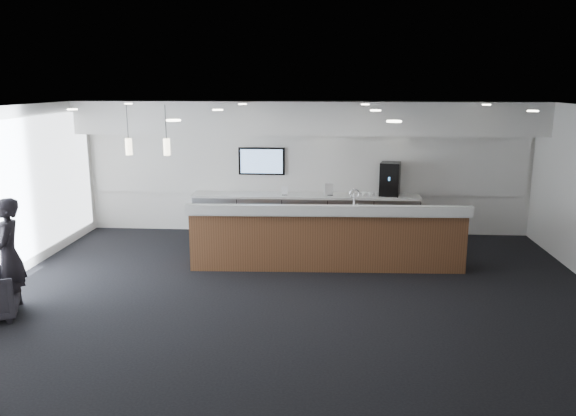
{
  "coord_description": "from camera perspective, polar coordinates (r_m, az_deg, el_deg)",
  "views": [
    {
      "loc": [
        0.51,
        -8.61,
        3.36
      ],
      "look_at": [
        -0.21,
        1.3,
        1.16
      ],
      "focal_mm": 35.0,
      "sensor_mm": 36.0,
      "label": 1
    }
  ],
  "objects": [
    {
      "name": "wall_tv",
      "position": [
        12.73,
        -2.69,
        4.78
      ],
      "size": [
        1.05,
        0.08,
        0.62
      ],
      "color": "black",
      "rests_on": "back_wall"
    },
    {
      "name": "back_credenza",
      "position": [
        12.6,
        1.75,
        -0.72
      ],
      "size": [
        5.06,
        0.66,
        0.95
      ],
      "color": "gray",
      "rests_on": "ground"
    },
    {
      "name": "pendant_left",
      "position": [
        9.92,
        -12.98,
        5.76
      ],
      "size": [
        0.12,
        0.12,
        0.3
      ],
      "primitive_type": "cylinder",
      "color": "#FFEFC6",
      "rests_on": "ceiling"
    },
    {
      "name": "back_wall",
      "position": [
        12.76,
        1.85,
        4.12
      ],
      "size": [
        10.0,
        0.02,
        3.0
      ],
      "primitive_type": "cube",
      "color": "silver",
      "rests_on": "ground"
    },
    {
      "name": "info_sign_right",
      "position": [
        12.4,
        4.17,
        1.9
      ],
      "size": [
        0.2,
        0.08,
        0.27
      ],
      "primitive_type": "cube",
      "rotation": [
        0.0,
        0.0,
        0.33
      ],
      "color": "white",
      "rests_on": "back_credenza"
    },
    {
      "name": "pendant_right",
      "position": [
        10.14,
        -16.78,
        5.69
      ],
      "size": [
        0.12,
        0.12,
        0.3
      ],
      "primitive_type": "cylinder",
      "color": "#FFEFC6",
      "rests_on": "ceiling"
    },
    {
      "name": "cup_1",
      "position": [
        12.46,
        9.66,
        1.41
      ],
      "size": [
        0.15,
        0.15,
        0.1
      ],
      "primitive_type": "imported",
      "rotation": [
        0.0,
        0.0,
        0.65
      ],
      "color": "white",
      "rests_on": "back_credenza"
    },
    {
      "name": "alcove_panel",
      "position": [
        12.72,
        1.84,
        4.55
      ],
      "size": [
        9.8,
        0.06,
        1.4
      ],
      "primitive_type": "cube",
      "color": "silver",
      "rests_on": "back_wall"
    },
    {
      "name": "service_counter",
      "position": [
        10.46,
        3.95,
        -2.96
      ],
      "size": [
        5.11,
        1.04,
        1.49
      ],
      "rotation": [
        0.0,
        0.0,
        0.04
      ],
      "color": "brown",
      "rests_on": "ground"
    },
    {
      "name": "soffit_bulkhead",
      "position": [
        12.2,
        1.8,
        9.17
      ],
      "size": [
        10.0,
        0.9,
        0.7
      ],
      "primitive_type": "cube",
      "color": "silver",
      "rests_on": "back_wall"
    },
    {
      "name": "cup_3",
      "position": [
        12.44,
        8.38,
        1.43
      ],
      "size": [
        0.13,
        0.13,
        0.1
      ],
      "primitive_type": "imported",
      "rotation": [
        0.0,
        0.0,
        1.94
      ],
      "color": "white",
      "rests_on": "back_credenza"
    },
    {
      "name": "lounge_guest",
      "position": [
        9.39,
        -26.5,
        -4.28
      ],
      "size": [
        0.61,
        0.74,
        1.72
      ],
      "primitive_type": "imported",
      "rotation": [
        0.0,
        0.0,
        -1.21
      ],
      "color": "black",
      "rests_on": "ground"
    },
    {
      "name": "info_sign_left",
      "position": [
        12.41,
        -0.34,
        1.77
      ],
      "size": [
        0.14,
        0.03,
        0.2
      ],
      "primitive_type": "cube",
      "rotation": [
        0.0,
        0.0,
        0.06
      ],
      "color": "white",
      "rests_on": "back_credenza"
    },
    {
      "name": "cup_0",
      "position": [
        12.47,
        10.3,
        1.4
      ],
      "size": [
        0.1,
        0.1,
        0.1
      ],
      "primitive_type": "imported",
      "color": "white",
      "rests_on": "back_credenza"
    },
    {
      "name": "ceiling",
      "position": [
        8.64,
        0.8,
        10.11
      ],
      "size": [
        10.0,
        8.0,
        0.02
      ],
      "primitive_type": "cube",
      "color": "black",
      "rests_on": "back_wall"
    },
    {
      "name": "cup_2",
      "position": [
        12.45,
        9.02,
        1.42
      ],
      "size": [
        0.13,
        0.13,
        0.1
      ],
      "primitive_type": "imported",
      "rotation": [
        0.0,
        0.0,
        1.29
      ],
      "color": "white",
      "rests_on": "back_credenza"
    },
    {
      "name": "ground",
      "position": [
        9.26,
        0.75,
        -8.77
      ],
      "size": [
        10.0,
        10.0,
        0.0
      ],
      "primitive_type": "plane",
      "color": "black",
      "rests_on": "ground"
    },
    {
      "name": "ceiling_can_lights",
      "position": [
        8.64,
        0.8,
        9.91
      ],
      "size": [
        7.0,
        5.0,
        0.02
      ],
      "primitive_type": null,
      "color": "white",
      "rests_on": "ceiling"
    },
    {
      "name": "coffee_machine",
      "position": [
        12.55,
        10.32,
        2.92
      ],
      "size": [
        0.5,
        0.59,
        0.73
      ],
      "rotation": [
        0.0,
        0.0,
        -0.2
      ],
      "color": "black",
      "rests_on": "back_credenza"
    },
    {
      "name": "cup_4",
      "position": [
        12.43,
        7.74,
        1.44
      ],
      "size": [
        0.14,
        0.14,
        0.1
      ],
      "primitive_type": "imported",
      "rotation": [
        0.0,
        0.0,
        2.58
      ],
      "color": "white",
      "rests_on": "back_credenza"
    }
  ]
}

